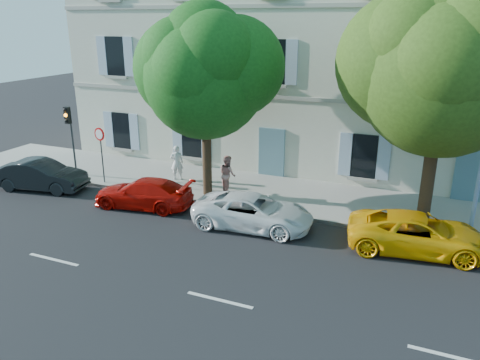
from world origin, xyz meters
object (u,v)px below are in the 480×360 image
at_px(traffic_light, 69,126).
at_px(pedestrian_b, 228,174).
at_px(road_sign, 100,143).
at_px(car_red_coupe, 143,193).
at_px(car_yellow_supercar, 418,233).
at_px(tree_right, 443,74).
at_px(pedestrian_a, 177,163).
at_px(tree_left, 205,78).
at_px(car_dark_sedan, 41,175).
at_px(car_white_coupe, 253,211).

relative_size(traffic_light, pedestrian_b, 2.00).
xyz_separation_m(traffic_light, road_sign, (2.01, -0.31, -0.56)).
bearing_deg(car_red_coupe, road_sign, -122.75).
relative_size(car_red_coupe, car_yellow_supercar, 0.90).
relative_size(tree_right, traffic_light, 2.55).
xyz_separation_m(car_yellow_supercar, tree_right, (0.07, 1.78, 5.06)).
distance_m(road_sign, pedestrian_a, 3.60).
distance_m(car_red_coupe, car_yellow_supercar, 10.76).
bearing_deg(tree_left, road_sign, -174.22).
height_order(tree_left, pedestrian_b, tree_left).
height_order(tree_right, road_sign, tree_right).
bearing_deg(pedestrian_b, pedestrian_a, 27.11).
distance_m(traffic_light, pedestrian_b, 8.15).
bearing_deg(car_dark_sedan, tree_left, -85.02).
bearing_deg(car_yellow_supercar, road_sign, 77.63).
xyz_separation_m(car_white_coupe, car_yellow_supercar, (5.82, 0.35, 0.02)).
relative_size(car_white_coupe, tree_left, 0.58).
xyz_separation_m(tree_right, pedestrian_a, (-11.11, 1.24, -4.72)).
bearing_deg(road_sign, car_red_coupe, -25.33).
bearing_deg(pedestrian_b, tree_right, -142.77).
relative_size(car_yellow_supercar, tree_left, 0.59).
distance_m(car_white_coupe, pedestrian_b, 3.49).
bearing_deg(car_red_coupe, tree_left, 129.22).
distance_m(car_red_coupe, tree_left, 5.38).
height_order(car_yellow_supercar, road_sign, road_sign).
bearing_deg(road_sign, pedestrian_a, 30.35).
relative_size(car_red_coupe, tree_left, 0.53).
bearing_deg(tree_right, road_sign, -177.98).
distance_m(car_yellow_supercar, road_sign, 14.14).
bearing_deg(car_dark_sedan, traffic_light, -18.94).
xyz_separation_m(car_yellow_supercar, traffic_light, (-16.01, 1.59, 1.96)).
relative_size(tree_left, road_sign, 2.97).
bearing_deg(car_white_coupe, pedestrian_a, 53.14).
height_order(car_yellow_supercar, tree_right, tree_right).
bearing_deg(car_red_coupe, traffic_light, -116.78).
distance_m(road_sign, pedestrian_b, 6.12).
bearing_deg(road_sign, car_white_coupe, -11.31).
bearing_deg(road_sign, tree_right, 2.02).
xyz_separation_m(car_dark_sedan, pedestrian_a, (5.25, 3.31, 0.30)).
bearing_deg(traffic_light, car_red_coupe, -19.37).
bearing_deg(car_red_coupe, pedestrian_a, 177.45).
bearing_deg(car_red_coupe, car_yellow_supercar, 83.95).
bearing_deg(car_red_coupe, tree_right, 93.23).
bearing_deg(traffic_light, car_yellow_supercar, -5.68).
distance_m(tree_right, traffic_light, 16.38).
bearing_deg(pedestrian_b, road_sign, 50.49).
relative_size(car_white_coupe, traffic_light, 1.33).
relative_size(car_dark_sedan, car_red_coupe, 1.00).
height_order(car_dark_sedan, tree_right, tree_right).
relative_size(car_dark_sedan, tree_left, 0.53).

